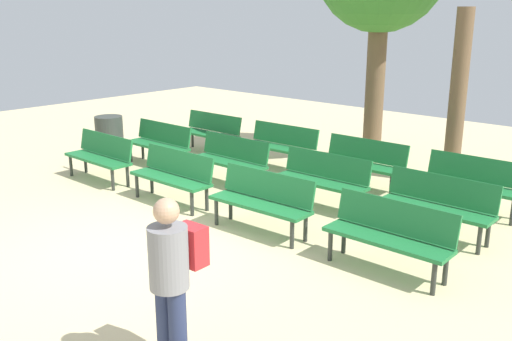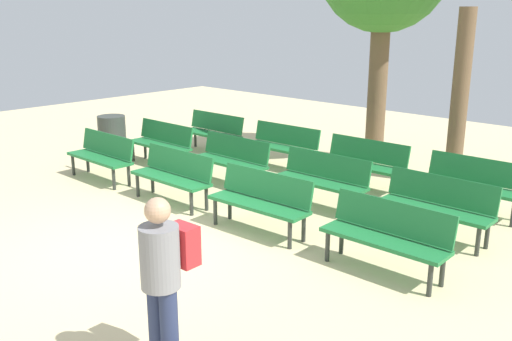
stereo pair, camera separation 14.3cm
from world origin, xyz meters
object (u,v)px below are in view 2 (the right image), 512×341
object	(u,v)px
bench_r2_c2	(364,161)
bench_r1_c0	(162,141)
bench_r0_c1	(174,173)
bench_r1_c3	(437,204)
bench_r2_c0	(213,130)
bench_r1_c2	(323,177)
bench_r1_c1	(232,158)
visitor_with_backpack	(164,276)
bench_r0_c0	(102,154)
tree_1	(460,99)
bench_r0_c3	(387,233)
trash_bin	(112,137)
bench_r0_c2	(261,199)
bench_r2_c1	(283,144)
bench_r2_c3	(474,182)

from	to	relation	value
bench_r2_c2	bench_r1_c0	bearing A→B (deg)	-160.29
bench_r2_c2	bench_r0_c1	bearing A→B (deg)	-124.41
bench_r1_c3	bench_r2_c0	world-z (taller)	same
bench_r1_c2	bench_r1_c1	bearing A→B (deg)	-178.58
bench_r1_c2	visitor_with_backpack	bearing A→B (deg)	-71.79
bench_r1_c2	bench_r2_c2	xyz separation A→B (m)	(-0.07, 1.35, 0.00)
bench_r1_c1	bench_r1_c2	distance (m)	1.99
bench_r0_c0	bench_r2_c2	xyz separation A→B (m)	(3.90, 2.94, 0.00)
tree_1	bench_r0_c3	bearing A→B (deg)	-76.32
bench_r0_c0	bench_r2_c2	distance (m)	4.89
bench_r1_c0	bench_r2_c2	size ratio (longest dim) A/B	1.00
bench_r1_c1	trash_bin	size ratio (longest dim) A/B	1.70
bench_r0_c2	bench_r1_c1	size ratio (longest dim) A/B	1.01
bench_r0_c2	bench_r1_c3	size ratio (longest dim) A/B	1.01
bench_r2_c2	bench_r1_c3	bearing A→B (deg)	-34.11
bench_r0_c3	bench_r2_c1	bearing A→B (deg)	144.41
bench_r2_c1	bench_r1_c3	bearing A→B (deg)	-20.68
bench_r1_c2	bench_r1_c3	distance (m)	1.96
bench_r1_c3	trash_bin	world-z (taller)	trash_bin
bench_r0_c2	bench_r2_c1	xyz separation A→B (m)	(-2.02, 2.87, 0.00)
bench_r1_c1	bench_r2_c1	bearing A→B (deg)	91.64
bench_r2_c1	trash_bin	size ratio (longest dim) A/B	1.72
tree_1	trash_bin	xyz separation A→B (m)	(-6.24, -3.18, -1.12)
bench_r0_c0	tree_1	xyz separation A→B (m)	(5.01, 4.21, 1.09)
bench_r0_c2	bench_r2_c1	world-z (taller)	same
visitor_with_backpack	trash_bin	world-z (taller)	visitor_with_backpack
bench_r0_c1	bench_r1_c0	world-z (taller)	same
bench_r0_c2	trash_bin	distance (m)	5.29
bench_r0_c1	bench_r2_c3	world-z (taller)	same
bench_r2_c1	trash_bin	xyz separation A→B (m)	(-3.19, -1.94, -0.03)
bench_r0_c2	tree_1	world-z (taller)	tree_1
bench_r1_c0	visitor_with_backpack	bearing A→B (deg)	-37.94
bench_r0_c0	bench_r0_c3	distance (m)	5.99
tree_1	bench_r1_c3	bearing A→B (deg)	-70.19
bench_r0_c3	visitor_with_backpack	size ratio (longest dim) A/B	0.97
bench_r2_c3	trash_bin	bearing A→B (deg)	-166.04
bench_r1_c1	bench_r1_c3	world-z (taller)	same
bench_r1_c0	bench_r2_c2	world-z (taller)	same
bench_r0_c1	tree_1	world-z (taller)	tree_1
bench_r2_c3	bench_r1_c0	bearing A→B (deg)	-166.77
bench_r0_c1	bench_r2_c0	distance (m)	3.52
trash_bin	bench_r0_c2	bearing A→B (deg)	-10.04
bench_r0_c0	bench_r0_c1	world-z (taller)	same
bench_r1_c1	visitor_with_backpack	xyz separation A→B (m)	(3.64, -4.41, 0.43)
bench_r0_c1	bench_r0_c2	world-z (taller)	same
tree_1	bench_r0_c1	bearing A→B (deg)	-125.83
trash_bin	bench_r2_c3	bearing A→B (deg)	15.48
tree_1	bench_r0_c2	bearing A→B (deg)	-104.08
bench_r0_c0	bench_r2_c1	bearing A→B (deg)	56.48
bench_r0_c2	visitor_with_backpack	bearing A→B (deg)	-64.12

